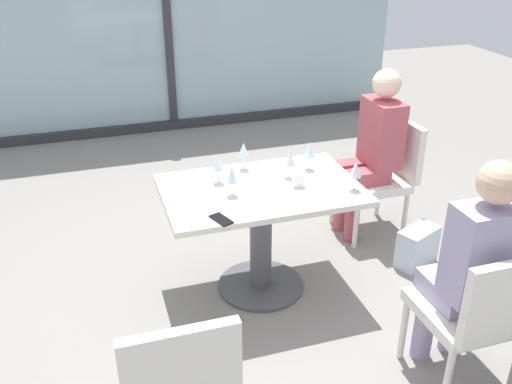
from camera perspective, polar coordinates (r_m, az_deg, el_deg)
The scene contains 17 objects.
ground_plane at distance 3.79m, azimuth 0.46°, elevation -9.47°, with size 12.00×12.00×0.00m, color gray.
window_wall_backdrop at distance 6.27m, azimuth -8.97°, elevation 16.88°, with size 5.19×0.10×2.70m.
dining_table_main at distance 3.51m, azimuth 0.49°, elevation -2.56°, with size 1.19×0.77×0.73m.
chair_far_right at distance 4.31m, azimuth 12.70°, elevation 2.15°, with size 0.50×0.46×0.87m.
chair_front_right at distance 2.99m, azimuth 21.61°, elevation -11.02°, with size 0.46×0.50×0.87m.
chair_front_left at distance 2.48m, azimuth -7.91°, elevation -18.12°, with size 0.46×0.50×0.87m.
person_far_right at distance 4.18m, azimuth 11.66°, elevation 4.51°, with size 0.39×0.34×1.26m.
person_front_right at distance 2.95m, azimuth 20.99°, elevation -6.69°, with size 0.34×0.39×1.26m.
wine_glass_0 at distance 3.42m, azimuth -3.83°, elevation 2.89°, with size 0.07×0.07×0.18m.
wine_glass_1 at distance 3.37m, azimuth 9.99°, elevation 2.20°, with size 0.07×0.07×0.18m.
wine_glass_2 at distance 3.49m, azimuth 3.41°, elevation 3.41°, with size 0.07×0.07×0.18m.
wine_glass_3 at distance 3.61m, azimuth 5.41°, elevation 4.18°, with size 0.07×0.07×0.18m.
wine_glass_4 at distance 3.26m, azimuth -2.45°, elevation 1.70°, with size 0.07×0.07×0.18m.
wine_glass_5 at distance 3.60m, azimuth -1.26°, elevation 4.20°, with size 0.07×0.07×0.18m.
coffee_cup at distance 3.42m, azimuth 4.31°, elevation 1.29°, with size 0.08×0.08×0.09m, color white.
cell_phone_on_table at distance 3.06m, azimuth -3.52°, elevation -2.77°, with size 0.07×0.14×0.01m, color black.
handbag_0 at distance 4.09m, azimuth 15.92°, elevation -5.32°, with size 0.30×0.16×0.28m, color silver.
Camera 1 is at (-0.96, -2.92, 2.23)m, focal length 39.75 mm.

